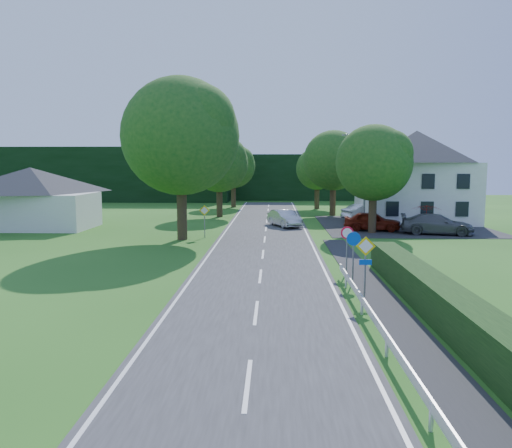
{
  "coord_description": "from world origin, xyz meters",
  "views": [
    {
      "loc": [
        0.62,
        -11.73,
        5.41
      ],
      "look_at": [
        -0.38,
        16.78,
        2.02
      ],
      "focal_mm": 35.0,
      "sensor_mm": 36.0,
      "label": 1
    }
  ],
  "objects_px": {
    "parked_car_grey": "(437,224)",
    "parasol": "(426,217)",
    "moving_car": "(284,218)",
    "motorcycle": "(286,216)",
    "parked_car_red": "(372,221)",
    "parked_car_silver_a": "(367,212)",
    "streetlight": "(363,176)"
  },
  "relations": [
    {
      "from": "motorcycle",
      "to": "parked_car_silver_a",
      "type": "distance_m",
      "value": 7.9
    },
    {
      "from": "parked_car_red",
      "to": "parked_car_grey",
      "type": "bearing_deg",
      "value": -103.06
    },
    {
      "from": "moving_car",
      "to": "parked_car_silver_a",
      "type": "height_order",
      "value": "parked_car_silver_a"
    },
    {
      "from": "moving_car",
      "to": "parasol",
      "type": "height_order",
      "value": "parasol"
    },
    {
      "from": "parked_car_grey",
      "to": "parasol",
      "type": "height_order",
      "value": "parasol"
    },
    {
      "from": "parked_car_red",
      "to": "parasol",
      "type": "bearing_deg",
      "value": -76.25
    },
    {
      "from": "motorcycle",
      "to": "parked_car_red",
      "type": "bearing_deg",
      "value": -66.03
    },
    {
      "from": "parked_car_silver_a",
      "to": "parked_car_grey",
      "type": "relative_size",
      "value": 0.92
    },
    {
      "from": "moving_car",
      "to": "parked_car_grey",
      "type": "xyz_separation_m",
      "value": [
        11.76,
        -4.45,
        0.06
      ]
    },
    {
      "from": "streetlight",
      "to": "motorcycle",
      "type": "bearing_deg",
      "value": 135.57
    },
    {
      "from": "motorcycle",
      "to": "parked_car_silver_a",
      "type": "relative_size",
      "value": 0.39
    },
    {
      "from": "streetlight",
      "to": "motorcycle",
      "type": "height_order",
      "value": "streetlight"
    },
    {
      "from": "parked_car_grey",
      "to": "moving_car",
      "type": "bearing_deg",
      "value": 82.02
    },
    {
      "from": "motorcycle",
      "to": "parked_car_red",
      "type": "relative_size",
      "value": 0.42
    },
    {
      "from": "motorcycle",
      "to": "parasol",
      "type": "relative_size",
      "value": 0.82
    },
    {
      "from": "parked_car_grey",
      "to": "parasol",
      "type": "relative_size",
      "value": 2.29
    },
    {
      "from": "parked_car_red",
      "to": "parasol",
      "type": "relative_size",
      "value": 1.93
    },
    {
      "from": "streetlight",
      "to": "parked_car_silver_a",
      "type": "relative_size",
      "value": 1.59
    },
    {
      "from": "motorcycle",
      "to": "parked_car_red",
      "type": "height_order",
      "value": "parked_car_red"
    },
    {
      "from": "moving_car",
      "to": "parked_car_red",
      "type": "relative_size",
      "value": 0.96
    },
    {
      "from": "motorcycle",
      "to": "parked_car_grey",
      "type": "xyz_separation_m",
      "value": [
        11.56,
        -8.9,
        0.28
      ]
    },
    {
      "from": "parked_car_silver_a",
      "to": "motorcycle",
      "type": "bearing_deg",
      "value": 65.32
    },
    {
      "from": "moving_car",
      "to": "parked_car_red",
      "type": "distance_m",
      "value": 7.56
    },
    {
      "from": "parked_car_red",
      "to": "parasol",
      "type": "distance_m",
      "value": 4.47
    },
    {
      "from": "streetlight",
      "to": "parasol",
      "type": "height_order",
      "value": "streetlight"
    },
    {
      "from": "moving_car",
      "to": "parked_car_red",
      "type": "xyz_separation_m",
      "value": [
        7.15,
        -2.44,
        0.05
      ]
    },
    {
      "from": "moving_car",
      "to": "motorcycle",
      "type": "distance_m",
      "value": 4.47
    },
    {
      "from": "parked_car_grey",
      "to": "parasol",
      "type": "bearing_deg",
      "value": 16.72
    },
    {
      "from": "moving_car",
      "to": "parked_car_silver_a",
      "type": "bearing_deg",
      "value": 6.93
    },
    {
      "from": "streetlight",
      "to": "moving_car",
      "type": "relative_size",
      "value": 1.81
    },
    {
      "from": "parasol",
      "to": "parked_car_red",
      "type": "bearing_deg",
      "value": -176.7
    },
    {
      "from": "moving_car",
      "to": "motorcycle",
      "type": "bearing_deg",
      "value": 64.26
    }
  ]
}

